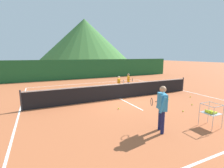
{
  "coord_description": "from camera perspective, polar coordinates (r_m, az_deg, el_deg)",
  "views": [
    {
      "loc": [
        -4.71,
        -8.93,
        2.73
      ],
      "look_at": [
        -0.48,
        0.15,
        0.96
      ],
      "focal_mm": 26.12,
      "sensor_mm": 36.0,
      "label": 1
    }
  ],
  "objects": [
    {
      "name": "line_service_center",
      "position": [
        10.46,
        2.75,
        -5.09
      ],
      "size": [
        0.08,
        5.02,
        0.01
      ],
      "primitive_type": "cube",
      "color": "white",
      "rests_on": "ground"
    },
    {
      "name": "tennis_ball_1",
      "position": [
        11.93,
        25.73,
        -4.04
      ],
      "size": [
        0.07,
        0.07,
        0.07
      ],
      "primitive_type": "sphere",
      "color": "yellow",
      "rests_on": "ground"
    },
    {
      "name": "tennis_ball_4",
      "position": [
        8.8,
        23.61,
        -8.67
      ],
      "size": [
        0.07,
        0.07,
        0.07
      ],
      "primitive_type": "sphere",
      "color": "yellow",
      "rests_on": "ground"
    },
    {
      "name": "student_0",
      "position": [
        12.18,
        2.48,
        0.55
      ],
      "size": [
        0.41,
        0.66,
        1.21
      ],
      "color": "navy",
      "rests_on": "ground"
    },
    {
      "name": "line_baseline_far",
      "position": [
        16.25,
        -7.76,
        0.28
      ],
      "size": [
        11.22,
        0.08,
        0.01
      ],
      "primitive_type": "cube",
      "color": "white",
      "rests_on": "ground"
    },
    {
      "name": "line_sideline_east",
      "position": [
        13.91,
        23.68,
        -2.13
      ],
      "size": [
        0.08,
        12.83,
        0.01
      ],
      "primitive_type": "cube",
      "color": "white",
      "rests_on": "ground"
    },
    {
      "name": "line_sideline_west",
      "position": [
        9.38,
        -29.59,
        -8.21
      ],
      "size": [
        0.08,
        12.83,
        0.01
      ],
      "primitive_type": "cube",
      "color": "white",
      "rests_on": "ground"
    },
    {
      "name": "hill_0",
      "position": [
        74.45,
        -9.54,
        14.77
      ],
      "size": [
        39.48,
        39.48,
        18.16
      ],
      "primitive_type": "cone",
      "color": "#427A38",
      "rests_on": "ground"
    },
    {
      "name": "windscreen_fence",
      "position": [
        19.34,
        -10.83,
        5.08
      ],
      "size": [
        24.68,
        0.08,
        2.25
      ],
      "primitive_type": "cube",
      "color": "#1E5B2D",
      "rests_on": "ground"
    },
    {
      "name": "ball_cart",
      "position": [
        7.35,
        31.32,
        -8.41
      ],
      "size": [
        0.58,
        0.58,
        0.9
      ],
      "color": "#B7B7BC",
      "rests_on": "ground"
    },
    {
      "name": "tennis_net",
      "position": [
        10.34,
        2.78,
        -2.43
      ],
      "size": [
        11.1,
        0.08,
        1.05
      ],
      "color": "#333338",
      "rests_on": "ground"
    },
    {
      "name": "tennis_ball_5",
      "position": [
        10.12,
        26.22,
        -6.47
      ],
      "size": [
        0.07,
        0.07,
        0.07
      ],
      "primitive_type": "sphere",
      "color": "yellow",
      "rests_on": "ground"
    },
    {
      "name": "ground_plane",
      "position": [
        10.46,
        2.75,
        -5.11
      ],
      "size": [
        120.0,
        120.0,
        0.0
      ],
      "primitive_type": "plane",
      "color": "#BC6038"
    },
    {
      "name": "instructor",
      "position": [
        6.04,
        17.03,
        -6.94
      ],
      "size": [
        0.51,
        0.84,
        1.68
      ],
      "color": "#191E4C",
      "rests_on": "ground"
    },
    {
      "name": "tennis_ball_0",
      "position": [
        8.45,
        2.35,
        -8.58
      ],
      "size": [
        0.07,
        0.07,
        0.07
      ],
      "primitive_type": "sphere",
      "color": "yellow",
      "rests_on": "ground"
    },
    {
      "name": "student_1",
      "position": [
        13.1,
        5.81,
        1.42
      ],
      "size": [
        0.41,
        0.71,
        1.3
      ],
      "color": "navy",
      "rests_on": "ground"
    },
    {
      "name": "tennis_ball_6",
      "position": [
        10.82,
        19.12,
        -4.96
      ],
      "size": [
        0.07,
        0.07,
        0.07
      ],
      "primitive_type": "sphere",
      "color": "yellow",
      "rests_on": "ground"
    }
  ]
}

